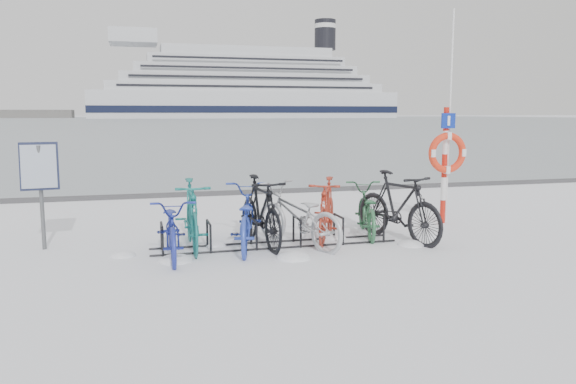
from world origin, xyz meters
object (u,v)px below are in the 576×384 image
Objects in this scene: bike_rack at (276,235)px; lifebuoy_station at (447,153)px; info_board at (40,173)px; cruise_ferry at (245,91)px.

lifebuoy_station reaches higher than bike_rack.
info_board is 7.24m from lifebuoy_station.
cruise_ferry is (40.87, 222.32, 10.96)m from bike_rack.
bike_rack is 0.03× the size of cruise_ferry.
cruise_ferry reaches higher than lifebuoy_station.
lifebuoy_station is at bearing -99.55° from cruise_ferry.
lifebuoy_station is at bearing 15.17° from bike_rack.
lifebuoy_station is 224.65m from cruise_ferry.
cruise_ferry is at bearing 80.45° from lifebuoy_station.
info_board is 226.25m from cruise_ferry.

